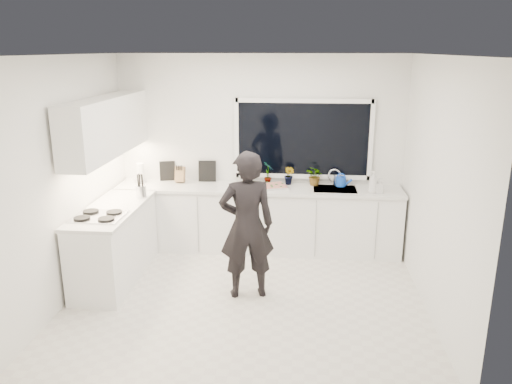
# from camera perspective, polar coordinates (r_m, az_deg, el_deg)

# --- Properties ---
(floor) EXTENTS (4.00, 3.50, 0.02)m
(floor) POSITION_cam_1_polar(r_m,az_deg,el_deg) (5.89, -1.07, -11.98)
(floor) COLOR beige
(floor) RESTS_ON ground
(wall_back) EXTENTS (4.00, 0.02, 2.70)m
(wall_back) POSITION_cam_1_polar(r_m,az_deg,el_deg) (7.09, 0.49, 4.61)
(wall_back) COLOR white
(wall_back) RESTS_ON ground
(wall_left) EXTENTS (0.02, 3.50, 2.70)m
(wall_left) POSITION_cam_1_polar(r_m,az_deg,el_deg) (5.96, -20.74, 1.32)
(wall_left) COLOR white
(wall_left) RESTS_ON ground
(wall_right) EXTENTS (0.02, 3.50, 2.70)m
(wall_right) POSITION_cam_1_polar(r_m,az_deg,el_deg) (5.53, 20.00, 0.32)
(wall_right) COLOR white
(wall_right) RESTS_ON ground
(ceiling) EXTENTS (4.00, 3.50, 0.02)m
(ceiling) POSITION_cam_1_polar(r_m,az_deg,el_deg) (5.20, -1.23, 15.51)
(ceiling) COLOR white
(ceiling) RESTS_ON wall_back
(window) EXTENTS (1.80, 0.02, 1.00)m
(window) POSITION_cam_1_polar(r_m,az_deg,el_deg) (6.99, 5.39, 6.04)
(window) COLOR black
(window) RESTS_ON wall_back
(base_cabinets_back) EXTENTS (3.92, 0.58, 0.88)m
(base_cabinets_back) POSITION_cam_1_polar(r_m,az_deg,el_deg) (7.03, 0.25, -3.18)
(base_cabinets_back) COLOR white
(base_cabinets_back) RESTS_ON floor
(base_cabinets_left) EXTENTS (0.58, 1.60, 0.88)m
(base_cabinets_left) POSITION_cam_1_polar(r_m,az_deg,el_deg) (6.40, -15.83, -5.83)
(base_cabinets_left) COLOR white
(base_cabinets_left) RESTS_ON floor
(countertop_back) EXTENTS (3.94, 0.62, 0.04)m
(countertop_back) POSITION_cam_1_polar(r_m,az_deg,el_deg) (6.89, 0.24, 0.41)
(countertop_back) COLOR silver
(countertop_back) RESTS_ON base_cabinets_back
(countertop_left) EXTENTS (0.62, 1.60, 0.04)m
(countertop_left) POSITION_cam_1_polar(r_m,az_deg,el_deg) (6.25, -16.15, -1.91)
(countertop_left) COLOR silver
(countertop_left) RESTS_ON base_cabinets_left
(upper_cabinets) EXTENTS (0.34, 2.10, 0.70)m
(upper_cabinets) POSITION_cam_1_polar(r_m,az_deg,el_deg) (6.40, -16.69, 7.22)
(upper_cabinets) COLOR white
(upper_cabinets) RESTS_ON wall_left
(sink) EXTENTS (0.58, 0.42, 0.14)m
(sink) POSITION_cam_1_polar(r_m,az_deg,el_deg) (6.89, 8.98, -0.04)
(sink) COLOR silver
(sink) RESTS_ON countertop_back
(faucet) EXTENTS (0.03, 0.03, 0.22)m
(faucet) POSITION_cam_1_polar(r_m,az_deg,el_deg) (7.04, 8.94, 1.66)
(faucet) COLOR silver
(faucet) RESTS_ON countertop_back
(stovetop) EXTENTS (0.56, 0.48, 0.03)m
(stovetop) POSITION_cam_1_polar(r_m,az_deg,el_deg) (5.94, -17.57, -2.61)
(stovetop) COLOR black
(stovetop) RESTS_ON countertop_left
(person) EXTENTS (0.70, 0.55, 1.71)m
(person) POSITION_cam_1_polar(r_m,az_deg,el_deg) (5.60, -1.06, -3.84)
(person) COLOR black
(person) RESTS_ON floor
(pizza_tray) EXTENTS (0.56, 0.48, 0.03)m
(pizza_tray) POSITION_cam_1_polar(r_m,az_deg,el_deg) (6.85, 1.53, 0.61)
(pizza_tray) COLOR silver
(pizza_tray) RESTS_ON countertop_back
(pizza) EXTENTS (0.51, 0.43, 0.01)m
(pizza) POSITION_cam_1_polar(r_m,az_deg,el_deg) (6.84, 1.53, 0.75)
(pizza) COLOR red
(pizza) RESTS_ON pizza_tray
(watering_can) EXTENTS (0.18, 0.18, 0.13)m
(watering_can) POSITION_cam_1_polar(r_m,az_deg,el_deg) (7.02, 9.66, 1.20)
(watering_can) COLOR blue
(watering_can) RESTS_ON countertop_back
(paper_towel_roll) EXTENTS (0.13, 0.13, 0.26)m
(paper_towel_roll) POSITION_cam_1_polar(r_m,az_deg,el_deg) (7.30, -13.07, 2.10)
(paper_towel_roll) COLOR white
(paper_towel_roll) RESTS_ON countertop_back
(knife_block) EXTENTS (0.13, 0.10, 0.22)m
(knife_block) POSITION_cam_1_polar(r_m,az_deg,el_deg) (7.18, -8.67, 1.95)
(knife_block) COLOR olive
(knife_block) RESTS_ON countertop_back
(utensil_crock) EXTENTS (0.14, 0.14, 0.16)m
(utensil_crock) POSITION_cam_1_polar(r_m,az_deg,el_deg) (6.55, -13.00, 0.06)
(utensil_crock) COLOR silver
(utensil_crock) RESTS_ON countertop_left
(picture_frame_large) EXTENTS (0.22, 0.07, 0.28)m
(picture_frame_large) POSITION_cam_1_polar(r_m,az_deg,el_deg) (7.32, -10.09, 2.40)
(picture_frame_large) COLOR black
(picture_frame_large) RESTS_ON countertop_back
(picture_frame_small) EXTENTS (0.25, 0.04, 0.30)m
(picture_frame_small) POSITION_cam_1_polar(r_m,az_deg,el_deg) (7.19, -5.59, 2.40)
(picture_frame_small) COLOR black
(picture_frame_small) RESTS_ON countertop_back
(herb_plants) EXTENTS (1.21, 0.32, 0.32)m
(herb_plants) POSITION_cam_1_polar(r_m,az_deg,el_deg) (6.99, 3.72, 1.96)
(herb_plants) COLOR #26662D
(herb_plants) RESTS_ON countertop_back
(soap_bottles) EXTENTS (0.21, 0.16, 0.30)m
(soap_bottles) POSITION_cam_1_polar(r_m,az_deg,el_deg) (6.75, 13.44, 0.99)
(soap_bottles) COLOR #D8BF66
(soap_bottles) RESTS_ON countertop_back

